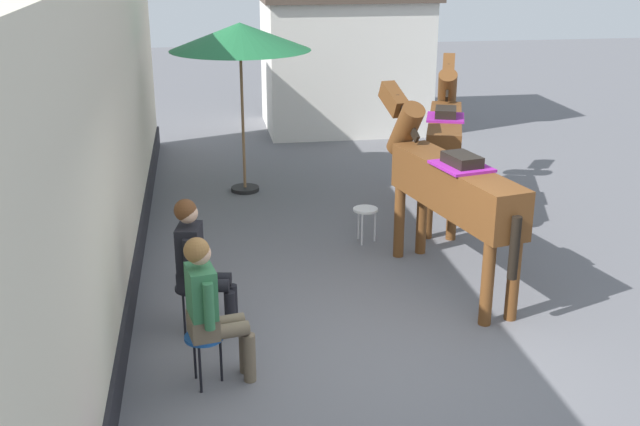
{
  "coord_description": "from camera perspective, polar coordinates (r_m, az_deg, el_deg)",
  "views": [
    {
      "loc": [
        -1.57,
        -6.21,
        3.71
      ],
      "look_at": [
        -0.4,
        1.2,
        1.05
      ],
      "focal_mm": 43.27,
      "sensor_mm": 36.0,
      "label": 1
    }
  ],
  "objects": [
    {
      "name": "ground_plane",
      "position": [
        10.05,
        0.65,
        -2.14
      ],
      "size": [
        40.0,
        40.0,
        0.0
      ],
      "primitive_type": "plane",
      "color": "slate"
    },
    {
      "name": "pub_facade_wall",
      "position": [
        8.07,
        -15.61,
        3.17
      ],
      "size": [
        0.34,
        14.0,
        3.4
      ],
      "color": "beige",
      "rests_on": "ground_plane"
    },
    {
      "name": "distant_cottage",
      "position": [
        16.05,
        1.79,
        12.67
      ],
      "size": [
        3.4,
        2.6,
        3.5
      ],
      "color": "silver",
      "rests_on": "ground_plane"
    },
    {
      "name": "seated_visitor_near",
      "position": [
        6.71,
        -8.17,
        -6.65
      ],
      "size": [
        0.61,
        0.48,
        1.39
      ],
      "color": "#194C99",
      "rests_on": "ground_plane"
    },
    {
      "name": "seated_visitor_far",
      "position": [
        7.62,
        -9.09,
        -3.38
      ],
      "size": [
        0.61,
        0.48,
        1.39
      ],
      "color": "black",
      "rests_on": "ground_plane"
    },
    {
      "name": "saddled_horse_near",
      "position": [
        8.64,
        9.52,
        2.07
      ],
      "size": [
        0.93,
        2.95,
        2.06
      ],
      "color": "brown",
      "rests_on": "ground_plane"
    },
    {
      "name": "saddled_horse_far",
      "position": [
        10.99,
        9.2,
        5.84
      ],
      "size": [
        1.22,
        2.88,
        2.06
      ],
      "color": "brown",
      "rests_on": "ground_plane"
    },
    {
      "name": "cafe_parasol",
      "position": [
        11.65,
        -5.94,
        12.77
      ],
      "size": [
        2.1,
        2.1,
        2.58
      ],
      "color": "black",
      "rests_on": "ground_plane"
    },
    {
      "name": "spare_stool_white",
      "position": [
        9.93,
        3.38,
        0.02
      ],
      "size": [
        0.32,
        0.32,
        0.46
      ],
      "color": "white",
      "rests_on": "ground_plane"
    },
    {
      "name": "satchel_bag",
      "position": [
        8.96,
        -9.04,
        -4.51
      ],
      "size": [
        0.18,
        0.3,
        0.2
      ],
      "primitive_type": "cube",
      "rotation": [
        0.0,
        0.0,
        4.93
      ],
      "color": "brown",
      "rests_on": "ground_plane"
    }
  ]
}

